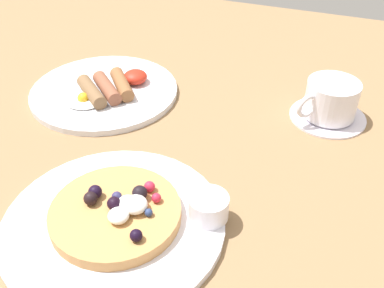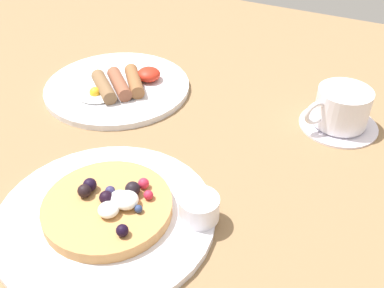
{
  "view_description": "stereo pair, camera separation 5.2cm",
  "coord_description": "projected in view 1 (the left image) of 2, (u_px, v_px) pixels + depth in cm",
  "views": [
    {
      "loc": [
        21.28,
        -47.2,
        42.83
      ],
      "look_at": [
        3.55,
        0.32,
        4.0
      ],
      "focal_mm": 41.8,
      "sensor_mm": 36.0,
      "label": 1
    },
    {
      "loc": [
        26.09,
        -45.11,
        42.83
      ],
      "look_at": [
        3.55,
        0.32,
        4.0
      ],
      "focal_mm": 41.8,
      "sensor_mm": 36.0,
      "label": 2
    }
  ],
  "objects": [
    {
      "name": "pancake_plate",
      "position": [
        114.0,
        223.0,
        0.56
      ],
      "size": [
        28.21,
        28.21,
        1.08
      ],
      "primitive_type": "cylinder",
      "color": "white",
      "rests_on": "ground_plane"
    },
    {
      "name": "coffee_cup",
      "position": [
        331.0,
        98.0,
        0.74
      ],
      "size": [
        9.32,
        10.36,
        6.09
      ],
      "color": "white",
      "rests_on": "coffee_saucer"
    },
    {
      "name": "syrup_ramekin",
      "position": [
        209.0,
        207.0,
        0.56
      ],
      "size": [
        5.11,
        5.11,
        3.19
      ],
      "color": "white",
      "rests_on": "pancake_plate"
    },
    {
      "name": "breakfast_plate",
      "position": [
        104.0,
        91.0,
        0.82
      ],
      "size": [
        26.82,
        26.82,
        1.1
      ],
      "primitive_type": "cylinder",
      "color": "silver",
      "rests_on": "ground_plane"
    },
    {
      "name": "fried_breakfast",
      "position": [
        110.0,
        87.0,
        0.8
      ],
      "size": [
        11.96,
        14.46,
        2.65
      ],
      "color": "brown",
      "rests_on": "breakfast_plate"
    },
    {
      "name": "pancake_with_berries",
      "position": [
        117.0,
        212.0,
        0.56
      ],
      "size": [
        16.54,
        16.54,
        3.59
      ],
      "color": "tan",
      "rests_on": "pancake_plate"
    },
    {
      "name": "coffee_saucer",
      "position": [
        328.0,
        116.0,
        0.76
      ],
      "size": [
        12.8,
        12.8,
        0.72
      ],
      "primitive_type": "cylinder",
      "color": "white",
      "rests_on": "ground_plane"
    },
    {
      "name": "ground_plane",
      "position": [
        169.0,
        169.0,
        0.68
      ],
      "size": [
        173.91,
        137.47,
        3.0
      ],
      "primitive_type": "cube",
      "color": "olive"
    }
  ]
}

